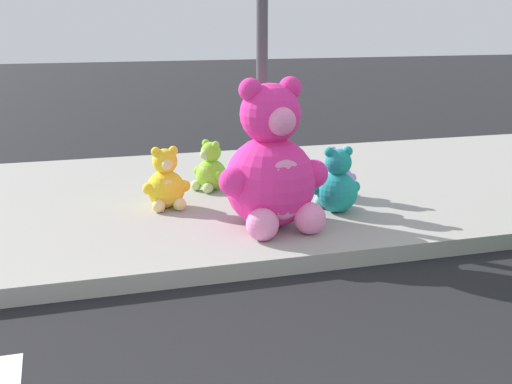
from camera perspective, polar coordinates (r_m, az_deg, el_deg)
The scene contains 7 objects.
sidewalk at distance 7.20m, azimuth -9.04°, elevation -0.95°, with size 28.00×4.40×0.15m, color #9E9B93.
sign_pole at distance 6.37m, azimuth 0.53°, elevation 13.36°, with size 0.56×0.11×3.20m.
plush_pink_large at distance 5.93m, azimuth 1.39°, elevation 1.98°, with size 1.04×0.93×1.36m.
plush_lavender at distance 7.07m, azimuth 7.06°, elevation 1.32°, with size 0.43×0.38×0.56m.
plush_lime at distance 7.33m, azimuth -3.98°, elevation 1.88°, with size 0.40×0.39×0.56m.
plush_teal at distance 6.54m, azimuth 6.96°, elevation 0.56°, with size 0.50×0.45×0.65m.
plush_yellow at distance 6.67m, azimuth -7.75°, elevation 0.72°, with size 0.48×0.42×0.62m.
Camera 1 is at (-0.90, -1.68, 2.01)m, focal length 46.49 mm.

